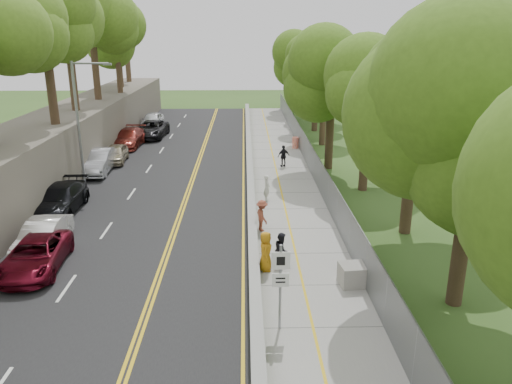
{
  "coord_description": "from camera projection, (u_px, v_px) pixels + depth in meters",
  "views": [
    {
      "loc": [
        -0.1,
        -17.78,
        9.73
      ],
      "look_at": [
        0.5,
        8.0,
        1.4
      ],
      "focal_mm": 35.0,
      "sensor_mm": 36.0,
      "label": 1
    }
  ],
  "objects": [
    {
      "name": "road",
      "position": [
        167.0,
        180.0,
        34.05
      ],
      "size": [
        11.2,
        66.0,
        0.04
      ],
      "primitive_type": "cube",
      "color": "black",
      "rests_on": "ground"
    },
    {
      "name": "car_5",
      "position": [
        98.0,
        161.0,
        35.6
      ],
      "size": [
        1.94,
        5.12,
        1.67
      ],
      "primitive_type": "imported",
      "rotation": [
        0.0,
        0.0,
        0.03
      ],
      "color": "#ABACB2",
      "rests_on": "road"
    },
    {
      "name": "person_far",
      "position": [
        284.0,
        156.0,
        37.18
      ],
      "size": [
        1.03,
        0.73,
        1.62
      ],
      "primitive_type": "imported",
      "rotation": [
        0.0,
        0.0,
        3.54
      ],
      "color": "black",
      "rests_on": "sidewalk"
    },
    {
      "name": "car_2",
      "position": [
        35.0,
        255.0,
        21.08
      ],
      "size": [
        2.58,
        4.96,
        1.33
      ],
      "primitive_type": "imported",
      "rotation": [
        0.0,
        0.0,
        0.08
      ],
      "color": "#5A0A19",
      "rests_on": "road"
    },
    {
      "name": "car_4",
      "position": [
        115.0,
        154.0,
        38.47
      ],
      "size": [
        1.85,
        4.08,
        1.36
      ],
      "primitive_type": "imported",
      "rotation": [
        0.0,
        0.0,
        0.06
      ],
      "color": "gray",
      "rests_on": "road"
    },
    {
      "name": "construction_barrel",
      "position": [
        295.0,
        143.0,
        43.19
      ],
      "size": [
        0.59,
        0.59,
        0.96
      ],
      "primitive_type": "cylinder",
      "color": "#F11F00",
      "rests_on": "sidewalk"
    },
    {
      "name": "painter_1",
      "position": [
        267.0,
        188.0,
        29.59
      ],
      "size": [
        0.47,
        0.64,
        1.62
      ],
      "primitive_type": "imported",
      "rotation": [
        0.0,
        0.0,
        1.72
      ],
      "color": "beige",
      "rests_on": "sidewalk"
    },
    {
      "name": "chainlink_fence",
      "position": [
        314.0,
        166.0,
        33.98
      ],
      "size": [
        0.04,
        66.0,
        2.0
      ],
      "primitive_type": "cube",
      "color": "slate",
      "rests_on": "ground"
    },
    {
      "name": "car_6",
      "position": [
        151.0,
        129.0,
        47.49
      ],
      "size": [
        2.93,
        5.78,
        1.57
      ],
      "primitive_type": "imported",
      "rotation": [
        0.0,
        0.0,
        -0.06
      ],
      "color": "black",
      "rests_on": "road"
    },
    {
      "name": "trees_embankment",
      "position": [
        34.0,
        18.0,
        30.66
      ],
      "size": [
        6.4,
        66.0,
        13.0
      ],
      "primitive_type": null,
      "color": "#588222",
      "rests_on": "rock_embankment"
    },
    {
      "name": "ground",
      "position": [
        248.0,
        287.0,
        19.91
      ],
      "size": [
        140.0,
        140.0,
        0.0
      ],
      "primitive_type": "plane",
      "color": "#33511E",
      "rests_on": "ground"
    },
    {
      "name": "painter_0",
      "position": [
        266.0,
        251.0,
        20.95
      ],
      "size": [
        0.63,
        0.89,
        1.73
      ],
      "primitive_type": "imported",
      "rotation": [
        0.0,
        0.0,
        1.48
      ],
      "color": "#BA7913",
      "rests_on": "sidewalk"
    },
    {
      "name": "signpost",
      "position": [
        280.0,
        278.0,
        16.46
      ],
      "size": [
        0.62,
        0.09,
        3.1
      ],
      "color": "gray",
      "rests_on": "sidewalk"
    },
    {
      "name": "painter_2",
      "position": [
        282.0,
        250.0,
        21.29
      ],
      "size": [
        0.64,
        0.8,
        1.56
      ],
      "primitive_type": "imported",
      "rotation": [
        0.0,
        0.0,
        1.5
      ],
      "color": "black",
      "rests_on": "sidewalk"
    },
    {
      "name": "painter_3",
      "position": [
        262.0,
        216.0,
        25.17
      ],
      "size": [
        0.91,
        1.18,
        1.62
      ],
      "primitive_type": "imported",
      "rotation": [
        0.0,
        0.0,
        1.91
      ],
      "color": "brown",
      "rests_on": "sidewalk"
    },
    {
      "name": "rock_embankment",
      "position": [
        44.0,
        153.0,
        33.27
      ],
      "size": [
        5.0,
        66.0,
        4.0
      ],
      "primitive_type": "cube",
      "color": "#595147",
      "rests_on": "ground"
    },
    {
      "name": "concrete_block",
      "position": [
        356.0,
        275.0,
        19.9
      ],
      "size": [
        1.38,
        1.09,
        0.86
      ],
      "primitive_type": "cube",
      "rotation": [
        0.0,
        0.0,
        0.1
      ],
      "color": "gray",
      "rests_on": "sidewalk"
    },
    {
      "name": "car_7",
      "position": [
        129.0,
        138.0,
        43.65
      ],
      "size": [
        2.43,
        5.48,
        1.56
      ],
      "primitive_type": "imported",
      "rotation": [
        0.0,
        0.0,
        -0.05
      ],
      "color": "maroon",
      "rests_on": "road"
    },
    {
      "name": "car_8",
      "position": [
        152.0,
        120.0,
        52.05
      ],
      "size": [
        2.05,
        4.85,
        1.63
      ],
      "primitive_type": "imported",
      "rotation": [
        0.0,
        0.0,
        -0.03
      ],
      "color": "silver",
      "rests_on": "road"
    },
    {
      "name": "trees_fenceside",
      "position": [
        354.0,
        76.0,
        32.18
      ],
      "size": [
        7.0,
        66.0,
        14.0
      ],
      "primitive_type": null,
      "color": "#4B751C",
      "rests_on": "ground"
    },
    {
      "name": "car_3",
      "position": [
        60.0,
        199.0,
        27.83
      ],
      "size": [
        2.12,
        5.21,
        1.51
      ],
      "primitive_type": "imported",
      "rotation": [
        0.0,
        0.0,
        0.0
      ],
      "color": "black",
      "rests_on": "road"
    },
    {
      "name": "sidewalk",
      "position": [
        283.0,
        180.0,
        34.23
      ],
      "size": [
        4.2,
        66.0,
        0.05
      ],
      "primitive_type": "cube",
      "color": "gray",
      "rests_on": "ground"
    },
    {
      "name": "streetlight",
      "position": [
        81.0,
        116.0,
        31.57
      ],
      "size": [
        2.52,
        0.22,
        8.0
      ],
      "color": "gray",
      "rests_on": "ground"
    },
    {
      "name": "car_1",
      "position": [
        43.0,
        236.0,
        22.93
      ],
      "size": [
        1.51,
        4.29,
        1.41
      ],
      "primitive_type": "imported",
      "rotation": [
        0.0,
        0.0,
        -0.0
      ],
      "color": "white",
      "rests_on": "road"
    },
    {
      "name": "jersey_barrier",
      "position": [
        250.0,
        176.0,
        34.09
      ],
      "size": [
        0.42,
        66.0,
        0.6
      ],
      "primitive_type": "cube",
      "color": "#8DC930",
      "rests_on": "ground"
    }
  ]
}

